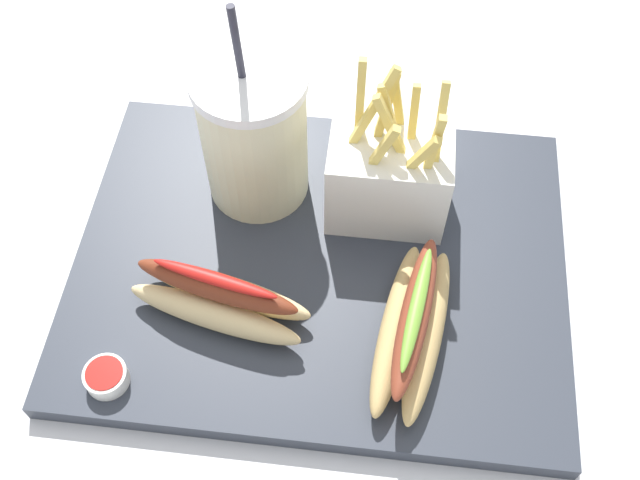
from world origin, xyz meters
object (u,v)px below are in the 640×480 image
(fries_basket, at_px, (389,170))
(hot_dog_1, at_px, (412,327))
(ketchup_cup_1, at_px, (106,376))
(hot_dog_2, at_px, (219,298))
(soda_cup, at_px, (254,134))

(fries_basket, distance_m, hot_dog_1, 0.15)
(hot_dog_1, distance_m, ketchup_cup_1, 0.26)
(hot_dog_1, distance_m, hot_dog_2, 0.17)
(fries_basket, relative_size, ketchup_cup_1, 4.57)
(soda_cup, height_order, hot_dog_2, soda_cup)
(soda_cup, xyz_separation_m, fries_basket, (-0.13, 0.01, -0.03))
(soda_cup, distance_m, fries_basket, 0.13)
(hot_dog_2, bearing_deg, ketchup_cup_1, 42.55)
(soda_cup, bearing_deg, fries_basket, 176.81)
(hot_dog_1, relative_size, ketchup_cup_1, 4.74)
(fries_basket, bearing_deg, hot_dog_1, 101.92)
(hot_dog_1, bearing_deg, hot_dog_2, -2.96)
(hot_dog_1, relative_size, hot_dog_2, 1.05)
(soda_cup, distance_m, hot_dog_2, 0.15)
(fries_basket, xyz_separation_m, ketchup_cup_1, (0.22, 0.21, -0.04))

